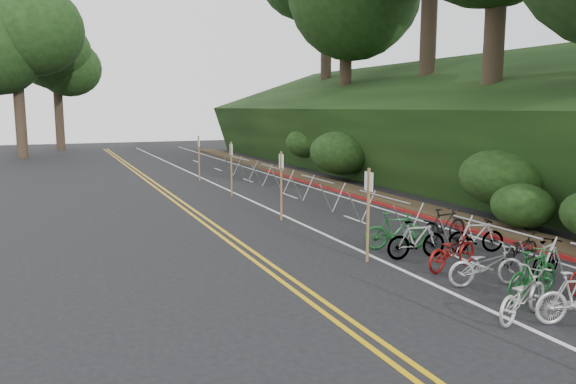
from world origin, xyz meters
name	(u,v)px	position (x,y,z in m)	size (l,w,h in m)	color
ground	(482,334)	(0.00, 0.00, 0.00)	(120.00, 120.00, 0.00)	black
road_markings	(292,225)	(0.63, 10.10, 0.00)	(7.47, 80.00, 0.01)	gold
red_curb	(386,205)	(5.70, 12.00, 0.05)	(0.25, 28.00, 0.10)	maroon
embankment	(427,133)	(12.96, 19.04, 2.57)	(14.30, 48.14, 9.11)	black
bike_racks_rest	(317,186)	(3.00, 13.00, 0.85)	(1.14, 23.00, 1.17)	#919398
signposts_rest	(253,172)	(0.60, 14.00, 1.43)	(0.08, 18.40, 2.50)	brown
bike_front	(523,295)	(1.24, 0.29, 0.48)	(1.83, 0.64, 0.96)	beige
bike_valet	(537,268)	(2.90, 1.51, 0.49)	(3.25, 10.73, 1.10)	slate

